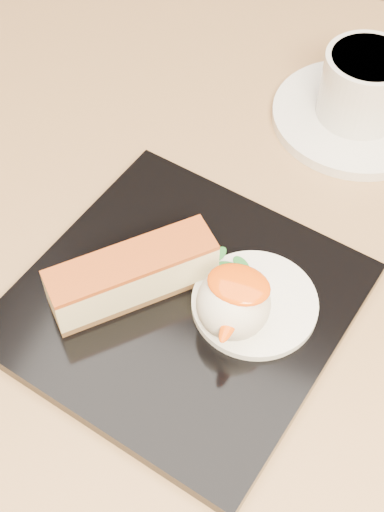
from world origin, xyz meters
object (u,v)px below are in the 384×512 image
at_px(table, 230,380).
at_px(coffee_cup, 366,85).
at_px(saucer, 356,117).
at_px(cheesecake, 133,275).
at_px(dessert_plate, 182,305).
at_px(ice_cream_scoop, 233,304).

bearing_deg(table, coffee_cup, 79.39).
bearing_deg(saucer, cheesecake, -112.59).
height_order(dessert_plate, saucer, dessert_plate).
xyz_separation_m(ice_cream_scoop, coffee_cup, (0.03, 0.25, 0.00)).
relative_size(cheesecake, coffee_cup, 1.11).
bearing_deg(coffee_cup, saucer, -180.00).
distance_m(ice_cream_scoop, saucer, 0.25).
height_order(ice_cream_scoop, coffee_cup, coffee_cup).
xyz_separation_m(cheesecake, coffee_cup, (0.11, 0.25, 0.01)).
height_order(table, saucer, saucer).
relative_size(dessert_plate, saucer, 1.47).
bearing_deg(ice_cream_scoop, coffee_cup, 83.05).
relative_size(table, dessert_plate, 3.64).
distance_m(dessert_plate, coffee_cup, 0.26).
bearing_deg(saucer, ice_cream_scoop, -96.55).
distance_m(table, ice_cream_scoop, 0.20).
xyz_separation_m(dessert_plate, coffee_cup, (0.07, 0.24, 0.04)).
bearing_deg(saucer, dessert_plate, -105.70).
bearing_deg(dessert_plate, saucer, 74.30).
distance_m(dessert_plate, saucer, 0.25).
distance_m(cheesecake, saucer, 0.27).
bearing_deg(table, saucer, 79.85).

